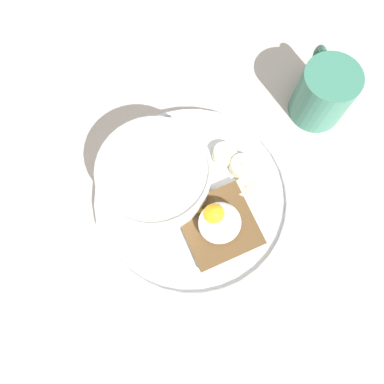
{
  "coord_description": "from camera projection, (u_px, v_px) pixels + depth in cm",
  "views": [
    {
      "loc": [
        9.41,
        11.31,
        51.89
      ],
      "look_at": [
        0.0,
        0.0,
        5.0
      ],
      "focal_mm": 35.0,
      "sensor_mm": 36.0,
      "label": 1
    }
  ],
  "objects": [
    {
      "name": "banana_slice_left",
      "position": [
        242.0,
        166.0,
        0.52
      ],
      "size": [
        4.64,
        4.57,
        1.62
      ],
      "color": "beige",
      "rests_on": "plate"
    },
    {
      "name": "banana_slice_front",
      "position": [
        225.0,
        154.0,
        0.52
      ],
      "size": [
        4.08,
        3.97,
        1.67
      ],
      "color": "#F6EBBA",
      "rests_on": "plate"
    },
    {
      "name": "plate",
      "position": [
        192.0,
        197.0,
        0.51
      ],
      "size": [
        26.82,
        26.82,
        1.6
      ],
      "color": "white",
      "rests_on": "ground_plane"
    },
    {
      "name": "toast_slice",
      "position": [
        220.0,
        225.0,
        0.49
      ],
      "size": [
        11.49,
        11.49,
        1.22
      ],
      "color": "brown",
      "rests_on": "plate"
    },
    {
      "name": "coffee_mug",
      "position": [
        324.0,
        92.0,
        0.52
      ],
      "size": [
        8.74,
        9.99,
        8.5
      ],
      "color": "#3A7B66",
      "rests_on": "ground_plane"
    },
    {
      "name": "banana_slice_back",
      "position": [
        245.0,
        188.0,
        0.51
      ],
      "size": [
        3.52,
        3.62,
        1.57
      ],
      "color": "beige",
      "rests_on": "plate"
    },
    {
      "name": "ground_plane",
      "position": [
        192.0,
        200.0,
        0.53
      ],
      "size": [
        120.0,
        120.0,
        2.0
      ],
      "primitive_type": "cube",
      "color": "beige",
      "rests_on": "ground"
    },
    {
      "name": "oatmeal_bowl",
      "position": [
        155.0,
        175.0,
        0.49
      ],
      "size": [
        14.96,
        14.96,
        5.32
      ],
      "color": "white",
      "rests_on": "plate"
    },
    {
      "name": "poached_egg",
      "position": [
        219.0,
        220.0,
        0.47
      ],
      "size": [
        5.6,
        7.74,
        3.48
      ],
      "color": "white",
      "rests_on": "toast_slice"
    }
  ]
}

